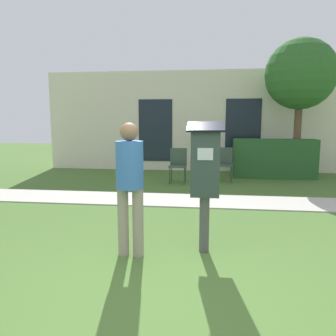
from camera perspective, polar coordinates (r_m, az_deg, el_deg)
The scene contains 9 objects.
ground_plane at distance 3.16m, azimuth -0.02°, elevation -22.14°, with size 40.00×40.00×0.00m, color #476B2D.
sidewalk at distance 6.66m, azimuth 4.03°, elevation -5.66°, with size 12.00×1.10×0.02m.
building_facade at distance 10.73m, azimuth 5.38°, elevation 8.09°, with size 10.00×0.26×3.20m.
parking_meter at distance 3.93m, azimuth 6.48°, elevation -0.35°, with size 0.44×0.31×1.59m.
person_standing at distance 3.83m, azimuth -6.66°, elevation -1.91°, with size 0.32×0.32×1.58m.
outdoor_chair_left at distance 8.58m, azimuth 1.78°, elevation 0.98°, with size 0.44×0.44×0.90m.
outdoor_chair_middle at distance 8.88m, azimuth 9.77°, elevation 1.11°, with size 0.44×0.44×0.90m.
hedge_row at distance 9.75m, azimuth 17.98°, elevation 1.57°, with size 2.27×0.60×1.10m.
tree at distance 9.90m, azimuth 22.08°, elevation 14.79°, with size 1.90×1.90×3.82m.
Camera 1 is at (0.34, -2.71, 1.59)m, focal length 35.00 mm.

